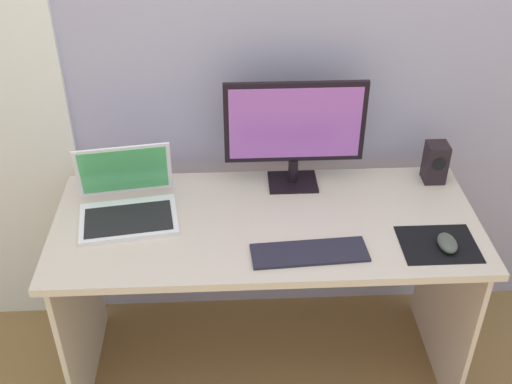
{
  "coord_description": "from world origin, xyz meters",
  "views": [
    {
      "loc": [
        -0.12,
        -1.72,
        2.05
      ],
      "look_at": [
        -0.04,
        -0.02,
        0.88
      ],
      "focal_mm": 44.14,
      "sensor_mm": 36.0,
      "label": 1
    }
  ],
  "objects": [
    {
      "name": "ground_plane",
      "position": [
        0.0,
        0.0,
        0.0
      ],
      "size": [
        8.0,
        8.0,
        0.0
      ],
      "primitive_type": "plane",
      "color": "olive"
    },
    {
      "name": "monitor",
      "position": [
        0.11,
        0.22,
        0.97
      ],
      "size": [
        0.5,
        0.14,
        0.41
      ],
      "color": "black",
      "rests_on": "desk"
    },
    {
      "name": "mousepad",
      "position": [
        0.55,
        -0.16,
        0.74
      ],
      "size": [
        0.25,
        0.2,
        0.0
      ],
      "primitive_type": "cube",
      "color": "black",
      "rests_on": "desk"
    },
    {
      "name": "desk",
      "position": [
        0.0,
        0.0,
        0.59
      ],
      "size": [
        1.46,
        0.63,
        0.74
      ],
      "color": "beige",
      "rests_on": "ground_plane"
    },
    {
      "name": "laptop",
      "position": [
        -0.48,
        0.06,
        0.79
      ],
      "size": [
        0.37,
        0.32,
        0.23
      ],
      "color": "white",
      "rests_on": "desk"
    },
    {
      "name": "mouse",
      "position": [
        0.58,
        -0.18,
        0.76
      ],
      "size": [
        0.06,
        0.1,
        0.04
      ],
      "primitive_type": "ellipsoid",
      "rotation": [
        0.0,
        0.0,
        -0.0
      ],
      "color": "#474D46",
      "rests_on": "mousepad"
    },
    {
      "name": "speaker_right",
      "position": [
        0.64,
        0.22,
        0.82
      ],
      "size": [
        0.08,
        0.08,
        0.15
      ],
      "color": "black",
      "rests_on": "desk"
    },
    {
      "name": "wall_back",
      "position": [
        0.0,
        0.4,
        1.25
      ],
      "size": [
        6.0,
        0.04,
        2.5
      ],
      "primitive_type": "cube",
      "color": "#A39EBD",
      "rests_on": "ground_plane"
    },
    {
      "name": "keyboard_external",
      "position": [
        0.13,
        -0.18,
        0.75
      ],
      "size": [
        0.38,
        0.14,
        0.01
      ],
      "primitive_type": "cube",
      "rotation": [
        0.0,
        0.0,
        0.06
      ],
      "color": "#212130",
      "rests_on": "desk"
    }
  ]
}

